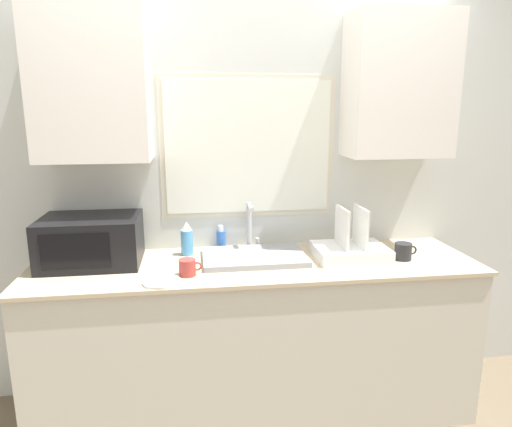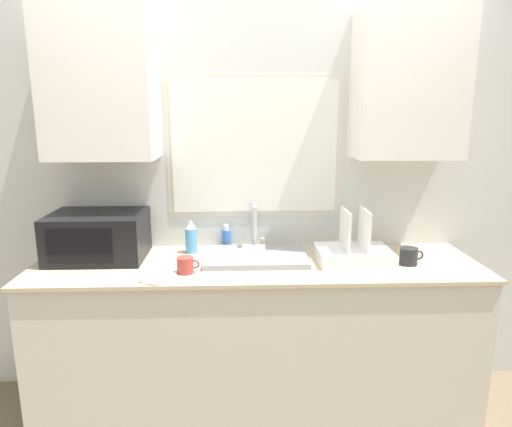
{
  "view_description": "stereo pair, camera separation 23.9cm",
  "coord_description": "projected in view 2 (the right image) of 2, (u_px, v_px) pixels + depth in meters",
  "views": [
    {
      "loc": [
        -0.33,
        -2.03,
        1.71
      ],
      "look_at": [
        -0.01,
        0.29,
        1.18
      ],
      "focal_mm": 32.0,
      "sensor_mm": 36.0,
      "label": 1
    },
    {
      "loc": [
        -0.09,
        -2.05,
        1.71
      ],
      "look_at": [
        -0.01,
        0.29,
        1.18
      ],
      "focal_mm": 32.0,
      "sensor_mm": 36.0,
      "label": 2
    }
  ],
  "objects": [
    {
      "name": "wall_back",
      "position": [
        255.0,
        159.0,
        2.67
      ],
      "size": [
        6.0,
        0.38,
        2.6
      ],
      "color": "silver",
      "rests_on": "ground_plane"
    },
    {
      "name": "spray_bottle",
      "position": [
        191.0,
        237.0,
        2.63
      ],
      "size": [
        0.07,
        0.07,
        0.2
      ],
      "color": "#4C99D8",
      "rests_on": "countertop"
    },
    {
      "name": "soap_bottle",
      "position": [
        226.0,
        238.0,
        2.74
      ],
      "size": [
        0.05,
        0.05,
        0.14
      ],
      "color": "blue",
      "rests_on": "countertop"
    },
    {
      "name": "sink_basin",
      "position": [
        255.0,
        257.0,
        2.53
      ],
      "size": [
        0.57,
        0.37,
        0.03
      ],
      "color": "gray",
      "rests_on": "countertop"
    },
    {
      "name": "mug_by_rack",
      "position": [
        409.0,
        256.0,
        2.44
      ],
      "size": [
        0.13,
        0.09,
        0.09
      ],
      "color": "#262628",
      "rests_on": "countertop"
    },
    {
      "name": "countertop",
      "position": [
        257.0,
        337.0,
        2.59
      ],
      "size": [
        2.42,
        0.67,
        0.9
      ],
      "color": "beige",
      "rests_on": "ground_plane"
    },
    {
      "name": "dish_rack",
      "position": [
        354.0,
        252.0,
        2.49
      ],
      "size": [
        0.4,
        0.3,
        0.29
      ],
      "color": "white",
      "rests_on": "countertop"
    },
    {
      "name": "microwave",
      "position": [
        98.0,
        236.0,
        2.53
      ],
      "size": [
        0.51,
        0.39,
        0.26
      ],
      "color": "black",
      "rests_on": "countertop"
    },
    {
      "name": "mug_near_sink",
      "position": [
        186.0,
        265.0,
        2.32
      ],
      "size": [
        0.12,
        0.08,
        0.08
      ],
      "color": "#A53833",
      "rests_on": "countertop"
    },
    {
      "name": "faucet",
      "position": [
        255.0,
        223.0,
        2.7
      ],
      "size": [
        0.08,
        0.14,
        0.28
      ],
      "color": "#B7B7BC",
      "rests_on": "countertop"
    },
    {
      "name": "small_plate",
      "position": [
        159.0,
        278.0,
        2.23
      ],
      "size": [
        0.18,
        0.18,
        0.01
      ],
      "color": "white",
      "rests_on": "countertop"
    }
  ]
}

